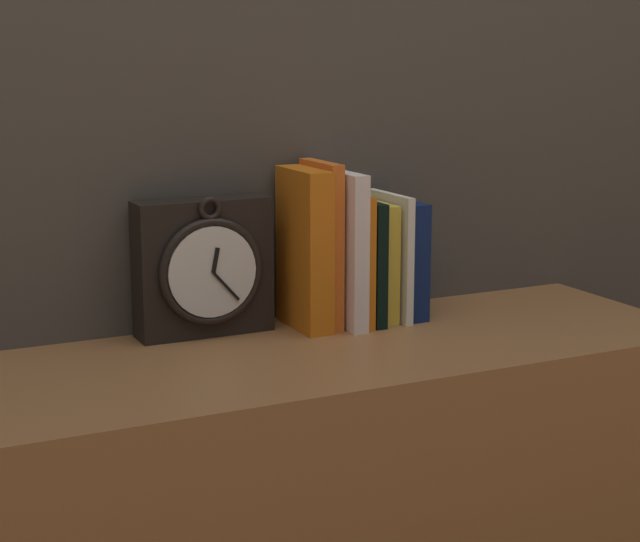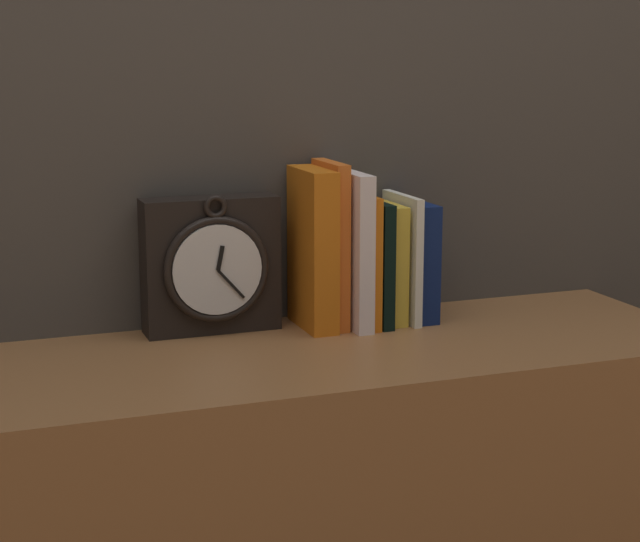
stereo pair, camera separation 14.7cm
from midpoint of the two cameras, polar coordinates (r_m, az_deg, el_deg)
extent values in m
cube|color=black|center=(1.57, -8.93, 0.18)|extent=(0.20, 0.06, 0.20)
torus|color=black|center=(1.54, -8.54, -0.06)|extent=(0.16, 0.01, 0.16)
cylinder|color=silver|center=(1.54, -8.51, -0.08)|extent=(0.13, 0.01, 0.13)
cube|color=black|center=(1.53, -8.35, 0.55)|extent=(0.01, 0.00, 0.04)
cube|color=black|center=(1.54, -7.76, -0.84)|extent=(0.04, 0.00, 0.05)
torus|color=black|center=(1.52, -8.65, 3.30)|extent=(0.03, 0.01, 0.03)
cube|color=orange|center=(1.59, -3.49, 1.15)|extent=(0.04, 0.12, 0.24)
cube|color=orange|center=(1.60, -2.56, 1.42)|extent=(0.02, 0.11, 0.25)
cube|color=white|center=(1.60, -1.50, 1.18)|extent=(0.02, 0.14, 0.23)
cube|color=orange|center=(1.62, -0.90, 0.67)|extent=(0.01, 0.13, 0.20)
cube|color=black|center=(1.63, -0.29, 0.53)|extent=(0.02, 0.13, 0.19)
cube|color=gold|center=(1.64, 0.41, 0.54)|extent=(0.02, 0.12, 0.18)
cube|color=white|center=(1.65, 1.21, 0.79)|extent=(0.01, 0.13, 0.19)
cube|color=navy|center=(1.66, 1.86, 0.66)|extent=(0.03, 0.12, 0.18)
camera|label=1|loc=(0.07, -92.86, -0.61)|focal=60.00mm
camera|label=2|loc=(0.07, 87.14, 0.61)|focal=60.00mm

